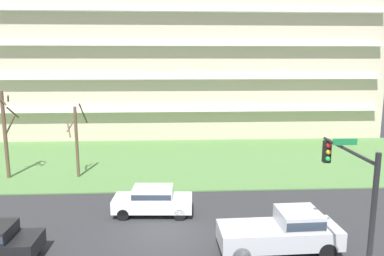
% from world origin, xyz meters
% --- Properties ---
extents(ground, '(160.00, 160.00, 0.00)m').
position_xyz_m(ground, '(0.00, 0.00, 0.00)').
color(ground, '#2D2D30').
extents(grass_lawn_strip, '(80.00, 16.00, 0.08)m').
position_xyz_m(grass_lawn_strip, '(0.00, 14.00, 0.04)').
color(grass_lawn_strip, '#547F42').
rests_on(grass_lawn_strip, ground).
extents(apartment_building, '(47.35, 12.93, 16.96)m').
position_xyz_m(apartment_building, '(0.00, 27.99, 8.48)').
color(apartment_building, beige).
rests_on(apartment_building, ground).
extents(tree_far_left, '(1.24, 1.56, 6.53)m').
position_xyz_m(tree_far_left, '(-11.53, 9.56, 3.49)').
color(tree_far_left, brown).
rests_on(tree_far_left, ground).
extents(tree_left, '(1.49, 1.36, 5.63)m').
position_xyz_m(tree_left, '(-6.49, 9.49, 2.89)').
color(tree_left, brown).
rests_on(tree_left, ground).
extents(pickup_silver_near_left, '(5.46, 2.18, 1.95)m').
position_xyz_m(pickup_silver_near_left, '(5.49, -1.99, 1.02)').
color(pickup_silver_near_left, '#B7BABF').
rests_on(pickup_silver_near_left, ground).
extents(sedan_white_center_left, '(4.49, 2.04, 1.57)m').
position_xyz_m(sedan_white_center_left, '(-0.63, 2.50, 0.87)').
color(sedan_white_center_left, white).
rests_on(sedan_white_center_left, ground).
extents(traffic_signal_mast, '(0.90, 4.14, 5.77)m').
position_xyz_m(traffic_signal_mast, '(6.85, -5.20, 3.91)').
color(traffic_signal_mast, black).
rests_on(traffic_signal_mast, ground).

